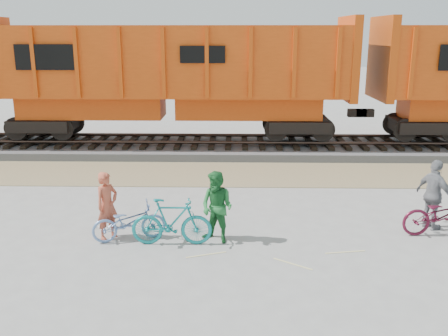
{
  "coord_description": "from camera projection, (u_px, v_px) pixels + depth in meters",
  "views": [
    {
      "loc": [
        -0.41,
        -10.57,
        4.58
      ],
      "look_at": [
        -0.67,
        1.5,
        1.3
      ],
      "focal_mm": 40.0,
      "sensor_mm": 36.0,
      "label": 1
    }
  ],
  "objects": [
    {
      "name": "hopper_car_center",
      "position": [
        169.0,
        75.0,
        19.34
      ],
      "size": [
        14.0,
        3.13,
        4.65
      ],
      "color": "black",
      "rests_on": "track"
    },
    {
      "name": "person_man",
      "position": [
        217.0,
        207.0,
        11.13
      ],
      "size": [
        1.0,
        0.94,
        1.63
      ],
      "primitive_type": "imported",
      "rotation": [
        0.0,
        0.0,
        -0.55
      ],
      "color": "#216D31",
      "rests_on": "ground"
    },
    {
      "name": "bicycle_teal",
      "position": [
        172.0,
        222.0,
        11.03
      ],
      "size": [
        1.8,
        0.53,
        1.08
      ],
      "primitive_type": "imported",
      "rotation": [
        0.0,
        0.0,
        1.58
      ],
      "color": "#148184",
      "rests_on": "ground"
    },
    {
      "name": "gravel_strip",
      "position": [
        246.0,
        174.0,
        16.69
      ],
      "size": [
        120.0,
        3.0,
        0.02
      ],
      "primitive_type": "cube",
      "color": "tan",
      "rests_on": "ground"
    },
    {
      "name": "person_solo",
      "position": [
        107.0,
        206.0,
        11.32
      ],
      "size": [
        0.64,
        0.69,
        1.57
      ],
      "primitive_type": "imported",
      "rotation": [
        0.0,
        0.0,
        0.93
      ],
      "color": "#B84E36",
      "rests_on": "ground"
    },
    {
      "name": "ballast_bed",
      "position": [
        245.0,
        147.0,
        20.03
      ],
      "size": [
        120.0,
        4.0,
        0.3
      ],
      "primitive_type": "cube",
      "color": "slate",
      "rests_on": "ground"
    },
    {
      "name": "track",
      "position": [
        245.0,
        139.0,
        19.95
      ],
      "size": [
        120.0,
        2.6,
        0.24
      ],
      "color": "black",
      "rests_on": "ballast_bed"
    },
    {
      "name": "bicycle_maroon",
      "position": [
        443.0,
        215.0,
        11.57
      ],
      "size": [
        1.96,
        0.8,
        1.0
      ],
      "primitive_type": "imported",
      "rotation": [
        0.0,
        0.0,
        1.64
      ],
      "color": "#521126",
      "rests_on": "ground"
    },
    {
      "name": "person_woman",
      "position": [
        434.0,
        195.0,
        11.86
      ],
      "size": [
        0.84,
        1.08,
        1.7
      ],
      "primitive_type": "imported",
      "rotation": [
        0.0,
        0.0,
        2.06
      ],
      "color": "gray",
      "rests_on": "ground"
    },
    {
      "name": "bicycle_blue",
      "position": [
        129.0,
        222.0,
        11.31
      ],
      "size": [
        1.76,
        1.07,
        0.87
      ],
      "primitive_type": "imported",
      "rotation": [
        0.0,
        0.0,
        1.89
      ],
      "color": "#698AC1",
      "rests_on": "ground"
    },
    {
      "name": "ground",
      "position": [
        252.0,
        240.0,
        11.39
      ],
      "size": [
        120.0,
        120.0,
        0.0
      ],
      "primitive_type": "plane",
      "color": "#9E9E99",
      "rests_on": "ground"
    }
  ]
}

